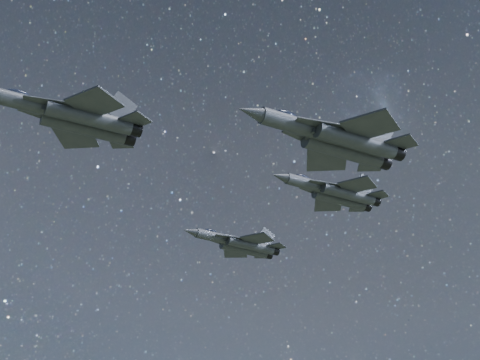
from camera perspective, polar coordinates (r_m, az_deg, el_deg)
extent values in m
cylinder|color=#31353D|center=(72.30, -17.53, 6.22)|extent=(8.16, 3.21, 1.68)
ellipsoid|color=#1A1F2F|center=(72.63, -18.44, 6.97)|extent=(2.74, 1.61, 0.83)
cube|color=#31353D|center=(72.98, -13.24, 5.19)|extent=(8.99, 3.31, 1.40)
cylinder|color=#31353D|center=(71.90, -12.72, 5.21)|extent=(9.21, 3.42, 1.68)
cylinder|color=#31353D|center=(73.70, -13.17, 4.38)|extent=(9.21, 3.42, 1.68)
cylinder|color=black|center=(72.92, -8.98, 4.31)|extent=(1.68, 1.80, 1.55)
cylinder|color=black|center=(74.70, -9.51, 3.52)|extent=(1.68, 1.80, 1.55)
cube|color=#31353D|center=(71.21, -15.79, 6.38)|extent=(5.61, 1.21, 0.13)
cube|color=#31353D|center=(73.65, -16.29, 5.22)|extent=(5.64, 3.22, 0.13)
cube|color=#31353D|center=(69.85, -12.31, 6.44)|extent=(6.16, 6.19, 0.22)
cube|color=#31353D|center=(75.95, -13.82, 3.62)|extent=(5.47, 5.79, 0.22)
cube|color=#31353D|center=(71.80, -8.93, 5.07)|extent=(3.64, 3.66, 0.16)
cube|color=#31353D|center=(75.87, -10.14, 3.24)|extent=(3.22, 3.35, 0.16)
cube|color=#31353D|center=(73.39, -10.15, 6.10)|extent=(3.75, 0.67, 3.84)
cube|color=#31353D|center=(75.59, -10.78, 5.07)|extent=(3.65, 1.20, 3.84)
cylinder|color=#31353D|center=(96.12, -1.98, -4.92)|extent=(6.83, 3.11, 1.41)
cone|color=#31353D|center=(94.29, -4.29, -4.39)|extent=(2.42, 1.79, 1.27)
ellipsoid|color=#1A1F2F|center=(95.91, -2.54, -4.42)|extent=(2.32, 1.48, 0.70)
cube|color=#31353D|center=(98.27, 0.43, -5.49)|extent=(7.51, 3.24, 1.18)
cylinder|color=#31353D|center=(97.57, 0.89, -5.58)|extent=(7.70, 3.34, 1.41)
cylinder|color=#31353D|center=(99.00, 0.34, -5.92)|extent=(7.70, 3.34, 1.41)
cylinder|color=black|center=(99.66, 2.94, -6.04)|extent=(1.47, 1.56, 1.30)
cylinder|color=black|center=(101.06, 2.37, -6.37)|extent=(1.47, 1.56, 1.30)
cube|color=#31353D|center=(95.83, -0.77, -4.94)|extent=(4.76, 1.33, 0.11)
cube|color=#31353D|center=(97.79, -1.49, -5.41)|extent=(4.66, 2.96, 0.11)
cube|color=#31353D|center=(95.85, 1.48, -5.04)|extent=(5.19, 5.16, 0.18)
cube|color=#31353D|center=(100.72, -0.39, -6.20)|extent=(4.42, 4.72, 0.18)
cube|color=#31353D|center=(98.64, 3.14, -5.68)|extent=(3.07, 3.07, 0.14)
cube|color=#31353D|center=(101.86, 1.84, -6.44)|extent=(2.59, 2.72, 0.14)
cube|color=#31353D|center=(99.35, 2.24, -4.91)|extent=(3.12, 0.71, 3.22)
cube|color=#31353D|center=(101.11, 1.55, -5.34)|extent=(3.00, 1.20, 3.22)
cylinder|color=#31353D|center=(63.44, 4.94, 4.63)|extent=(8.00, 3.25, 1.65)
cone|color=#31353D|center=(61.24, 0.89, 5.83)|extent=(2.79, 1.98, 1.48)
ellipsoid|color=#1A1F2F|center=(63.29, 3.94, 5.53)|extent=(2.70, 1.61, 0.81)
cube|color=#31353D|center=(66.16, 8.99, 3.36)|extent=(8.82, 3.36, 1.38)
cylinder|color=#31353D|center=(65.43, 9.86, 3.33)|extent=(9.04, 3.47, 1.65)
cylinder|color=#31353D|center=(66.86, 8.79, 2.51)|extent=(9.04, 3.47, 1.65)
cylinder|color=black|center=(68.20, 13.15, 2.31)|extent=(1.66, 1.78, 1.52)
cylinder|color=black|center=(69.57, 12.05, 1.55)|extent=(1.66, 1.78, 1.52)
cube|color=#31353D|center=(63.30, 7.10, 4.70)|extent=(5.52, 1.26, 0.13)
cube|color=#31353D|center=(65.29, 5.70, 3.52)|extent=(5.52, 3.23, 0.13)
cube|color=#31353D|center=(63.76, 11.05, 4.58)|extent=(6.06, 6.07, 0.21)
cube|color=#31353D|center=(68.62, 7.41, 1.77)|extent=(5.33, 5.65, 0.21)
cube|color=#31353D|center=(67.17, 13.60, 3.07)|extent=(3.58, 3.60, 0.16)
cube|color=#31353D|center=(70.34, 11.07, 1.30)|extent=(3.13, 3.27, 0.16)
cube|color=#31353D|center=(68.00, 11.94, 4.24)|extent=(3.68, 0.67, 3.77)
cube|color=#31353D|center=(69.72, 10.60, 3.24)|extent=(3.57, 1.22, 3.77)
cylinder|color=#31353D|center=(80.94, 5.99, -0.38)|extent=(6.72, 2.83, 1.39)
cone|color=#31353D|center=(78.83, 3.42, 0.30)|extent=(2.36, 1.69, 1.24)
ellipsoid|color=#1A1F2F|center=(80.71, 5.34, 0.20)|extent=(2.27, 1.39, 0.68)
cube|color=#31353D|center=(83.39, 8.62, -1.11)|extent=(7.40, 2.94, 1.16)
cylinder|color=#31353D|center=(82.79, 9.20, -1.16)|extent=(7.58, 3.03, 1.39)
cylinder|color=#31353D|center=(84.04, 8.48, -1.64)|extent=(7.58, 3.03, 1.39)
cylinder|color=black|center=(85.16, 11.40, -1.75)|extent=(1.41, 1.51, 1.28)
cylinder|color=black|center=(86.38, 10.66, -2.20)|extent=(1.41, 1.51, 1.28)
cube|color=#31353D|center=(80.87, 7.40, -0.36)|extent=(4.65, 1.14, 0.11)
cube|color=#31353D|center=(82.59, 6.45, -1.03)|extent=(4.62, 2.77, 0.11)
cube|color=#31353D|center=(81.30, 9.99, -0.43)|extent=(5.09, 5.09, 0.18)
cube|color=#31353D|center=(85.55, 7.53, -2.07)|extent=(4.44, 4.71, 0.18)
cube|color=#31353D|center=(84.25, 11.69, -1.28)|extent=(3.01, 3.02, 0.13)
cube|color=#31353D|center=(87.05, 10.00, -2.34)|extent=(2.60, 2.72, 0.13)
cube|color=#31353D|center=(84.87, 10.59, -0.45)|extent=(3.08, 0.59, 3.16)
cube|color=#31353D|center=(86.39, 9.69, -1.05)|extent=(2.98, 1.08, 3.16)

